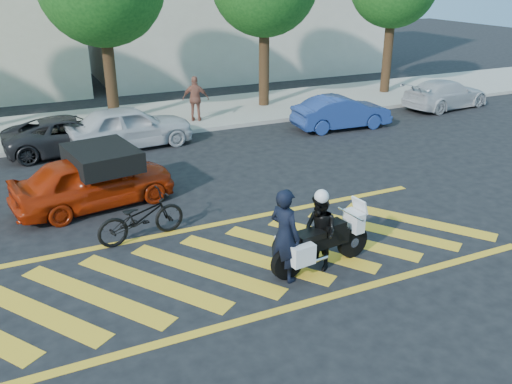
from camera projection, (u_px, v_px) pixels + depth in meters
name	position (u px, v px, depth m)	size (l,w,h in m)	color
ground	(232.00, 264.00, 11.28)	(90.00, 90.00, 0.00)	black
sidewalk	(115.00, 123.00, 21.30)	(60.00, 5.00, 0.15)	#9E998E
crosswalk	(230.00, 264.00, 11.26)	(12.33, 4.00, 0.01)	gold
officer_bike	(285.00, 235.00, 10.40)	(0.70, 0.46, 1.91)	black
bicycle	(141.00, 217.00, 12.13)	(0.71, 2.04, 1.07)	black
police_motorcycle	(320.00, 243.00, 10.94)	(2.38, 0.82, 1.05)	black
officer_moto	(320.00, 233.00, 10.85)	(0.77, 0.60, 1.59)	black
red_convertible	(94.00, 181.00, 13.78)	(1.63, 4.05, 1.38)	#A62307
parked_mid_left	(71.00, 134.00, 18.00)	(1.98, 4.30, 1.19)	black
parked_mid_right	(129.00, 127.00, 18.35)	(1.72, 4.27, 1.45)	silver
parked_right	(342.00, 112.00, 20.59)	(1.31, 3.77, 1.24)	navy
parked_far_right	(446.00, 94.00, 23.63)	(1.72, 4.24, 1.23)	#B3B5BB
pedestrian_right	(196.00, 99.00, 20.95)	(1.02, 0.43, 1.74)	#965644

